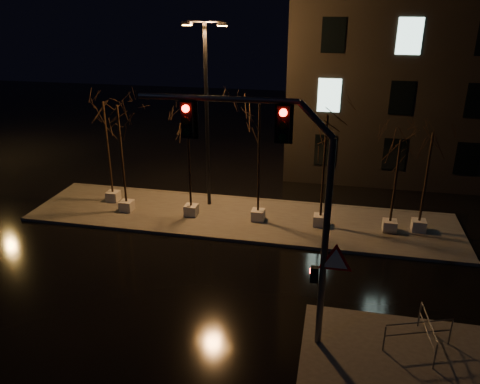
# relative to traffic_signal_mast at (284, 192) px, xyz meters

# --- Properties ---
(ground) EXTENTS (90.00, 90.00, 0.00)m
(ground) POSITION_rel_traffic_signal_mast_xyz_m (-3.22, 2.99, -5.34)
(ground) COLOR black
(ground) RESTS_ON ground
(median) EXTENTS (22.00, 5.00, 0.15)m
(median) POSITION_rel_traffic_signal_mast_xyz_m (-3.22, 8.99, -5.26)
(median) COLOR #494641
(median) RESTS_ON ground
(sidewalk_corner) EXTENTS (7.00, 5.00, 0.15)m
(sidewalk_corner) POSITION_rel_traffic_signal_mast_xyz_m (4.28, -0.51, -5.26)
(sidewalk_corner) COLOR #494641
(sidewalk_corner) RESTS_ON ground
(tree_0) EXTENTS (1.80, 1.80, 5.70)m
(tree_0) POSITION_rel_traffic_signal_mast_xyz_m (-10.58, 9.54, -0.86)
(tree_0) COLOR beige
(tree_0) RESTS_ON median
(tree_1) EXTENTS (1.80, 1.80, 5.80)m
(tree_1) POSITION_rel_traffic_signal_mast_xyz_m (-9.27, 8.45, -0.79)
(tree_1) COLOR beige
(tree_1) RESTS_ON median
(tree_2) EXTENTS (1.80, 1.80, 5.63)m
(tree_2) POSITION_rel_traffic_signal_mast_xyz_m (-5.74, 8.62, -0.92)
(tree_2) COLOR beige
(tree_2) RESTS_ON median
(tree_3) EXTENTS (1.80, 1.80, 6.12)m
(tree_3) POSITION_rel_traffic_signal_mast_xyz_m (-2.23, 8.74, -0.55)
(tree_3) COLOR beige
(tree_3) RESTS_ON median
(tree_4) EXTENTS (1.80, 1.80, 5.72)m
(tree_4) POSITION_rel_traffic_signal_mast_xyz_m (0.90, 8.77, -0.85)
(tree_4) COLOR beige
(tree_4) RESTS_ON median
(tree_5) EXTENTS (1.80, 1.80, 4.69)m
(tree_5) POSITION_rel_traffic_signal_mast_xyz_m (4.22, 8.85, -1.62)
(tree_5) COLOR beige
(tree_5) RESTS_ON median
(tree_6) EXTENTS (1.80, 1.80, 4.98)m
(tree_6) POSITION_rel_traffic_signal_mast_xyz_m (5.61, 9.18, -1.40)
(tree_6) COLOR beige
(tree_6) RESTS_ON median
(traffic_signal_mast) EXTENTS (6.47, 0.30, 7.90)m
(traffic_signal_mast) POSITION_rel_traffic_signal_mast_xyz_m (0.00, 0.00, 0.00)
(traffic_signal_mast) COLOR #53545A
(traffic_signal_mast) RESTS_ON sidewalk_corner
(streetlight_main) EXTENTS (2.37, 0.74, 9.52)m
(streetlight_main) POSITION_rel_traffic_signal_mast_xyz_m (-5.21, 10.22, 0.31)
(streetlight_main) COLOR black
(streetlight_main) RESTS_ON median
(guard_rail_a) EXTENTS (2.15, 0.80, 0.99)m
(guard_rail_a) POSITION_rel_traffic_signal_mast_xyz_m (4.39, 0.40, -4.54)
(guard_rail_a) COLOR #53545A
(guard_rail_a) RESTS_ON sidewalk_corner
(guard_rail_b) EXTENTS (0.22, 2.09, 0.99)m
(guard_rail_b) POSITION_rel_traffic_signal_mast_xyz_m (4.68, 0.51, -4.55)
(guard_rail_b) COLOR #53545A
(guard_rail_b) RESTS_ON sidewalk_corner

